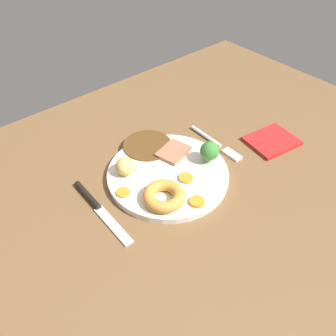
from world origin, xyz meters
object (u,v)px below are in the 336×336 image
(broccoli_floret, at_px, (210,151))
(folded_napkin, at_px, (272,141))
(carrot_coin_front, at_px, (123,192))
(fork, at_px, (216,144))
(meat_slice_main, at_px, (173,152))
(dinner_plate, at_px, (168,174))
(carrot_coin_back, at_px, (197,202))
(carrot_coin_side, at_px, (186,178))
(roast_potato_left, at_px, (125,166))
(knife, at_px, (97,206))
(yorkshire_pudding, at_px, (164,196))

(broccoli_floret, distance_m, folded_napkin, 0.18)
(carrot_coin_front, xyz_separation_m, fork, (-0.26, 0.00, -0.01))
(meat_slice_main, distance_m, folded_napkin, 0.24)
(meat_slice_main, bearing_deg, broccoli_floret, 120.70)
(fork, relative_size, folded_napkin, 1.39)
(fork, bearing_deg, meat_slice_main, -104.73)
(dinner_plate, height_order, folded_napkin, dinner_plate)
(carrot_coin_front, distance_m, fork, 0.26)
(carrot_coin_back, relative_size, broccoli_floret, 0.60)
(meat_slice_main, bearing_deg, carrot_coin_side, 66.28)
(dinner_plate, height_order, roast_potato_left, roast_potato_left)
(roast_potato_left, height_order, knife, roast_potato_left)
(dinner_plate, height_order, broccoli_floret, broccoli_floret)
(roast_potato_left, height_order, carrot_coin_side, roast_potato_left)
(yorkshire_pudding, distance_m, folded_napkin, 0.32)
(dinner_plate, distance_m, yorkshire_pudding, 0.08)
(meat_slice_main, height_order, fork, meat_slice_main)
(meat_slice_main, height_order, carrot_coin_front, meat_slice_main)
(carrot_coin_side, bearing_deg, fork, -161.46)
(carrot_coin_side, bearing_deg, folded_napkin, 172.95)
(dinner_plate, distance_m, roast_potato_left, 0.09)
(carrot_coin_side, distance_m, knife, 0.18)
(meat_slice_main, relative_size, knife, 0.37)
(broccoli_floret, height_order, fork, broccoli_floret)
(roast_potato_left, bearing_deg, folded_napkin, 159.14)
(carrot_coin_back, height_order, broccoli_floret, broccoli_floret)
(carrot_coin_front, height_order, carrot_coin_back, carrot_coin_back)
(carrot_coin_front, xyz_separation_m, folded_napkin, (-0.36, 0.08, -0.01))
(roast_potato_left, relative_size, broccoli_floret, 0.86)
(yorkshire_pudding, distance_m, carrot_coin_side, 0.07)
(dinner_plate, distance_m, carrot_coin_front, 0.11)
(meat_slice_main, distance_m, knife, 0.21)
(yorkshire_pudding, distance_m, broccoli_floret, 0.15)
(folded_napkin, bearing_deg, knife, -12.76)
(knife, bearing_deg, roast_potato_left, 109.12)
(roast_potato_left, distance_m, carrot_coin_back, 0.16)
(roast_potato_left, distance_m, carrot_coin_side, 0.12)
(roast_potato_left, distance_m, knife, 0.10)
(meat_slice_main, bearing_deg, dinner_plate, 38.02)
(fork, xyz_separation_m, knife, (0.31, -0.02, 0.00))
(carrot_coin_front, distance_m, carrot_coin_side, 0.13)
(yorkshire_pudding, xyz_separation_m, fork, (-0.21, -0.06, -0.02))
(yorkshire_pudding, height_order, fork, yorkshire_pudding)
(carrot_coin_back, distance_m, knife, 0.19)
(knife, bearing_deg, carrot_coin_side, 70.42)
(knife, distance_m, folded_napkin, 0.43)
(carrot_coin_front, height_order, carrot_coin_side, same)
(dinner_plate, distance_m, carrot_coin_back, 0.10)
(meat_slice_main, xyz_separation_m, carrot_coin_back, (0.06, 0.14, -0.00))
(yorkshire_pudding, bearing_deg, folded_napkin, 177.18)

